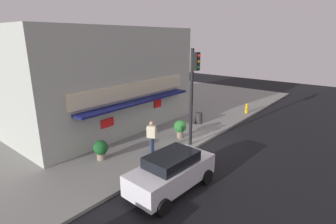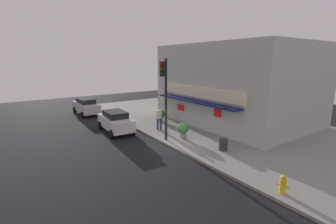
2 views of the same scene
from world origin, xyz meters
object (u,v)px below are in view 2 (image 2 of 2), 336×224
traffic_light (165,89)px  trash_can (223,144)px  fire_hydrant (283,185)px  parked_car_white (116,121)px  potted_plant_by_doorway (161,115)px  potted_plant_by_window (183,129)px  pedestrian (159,117)px  parked_car_silver (86,106)px

traffic_light → trash_can: bearing=27.0°
traffic_light → fire_hydrant: 8.87m
fire_hydrant → parked_car_white: parked_car_white is taller
fire_hydrant → trash_can: fire_hydrant is taller
potted_plant_by_doorway → potted_plant_by_window: 5.12m
pedestrian → potted_plant_by_doorway: bearing=144.7°
trash_can → pedestrian: (-5.90, -0.82, 0.61)m
traffic_light → pedestrian: (-2.30, 1.01, -2.49)m
potted_plant_by_doorway → traffic_light: bearing=-29.7°
pedestrian → parked_car_silver: pedestrian is taller
parked_car_white → parked_car_silver: size_ratio=0.96×
fire_hydrant → potted_plant_by_window: (-7.82, 1.00, 0.28)m
traffic_light → parked_car_white: bearing=-156.4°
trash_can → pedestrian: bearing=-172.1°
potted_plant_by_doorway → parked_car_white: 4.38m
fire_hydrant → potted_plant_by_window: potted_plant_by_window is taller
fire_hydrant → trash_can: size_ratio=1.04×
potted_plant_by_doorway → parked_car_silver: parked_car_silver is taller
pedestrian → parked_car_silver: bearing=-162.9°
parked_car_white → parked_car_silver: parked_car_silver is taller
potted_plant_by_doorway → trash_can: bearing=-5.0°
traffic_light → pedestrian: bearing=156.2°
potted_plant_by_window → parked_car_silver: parked_car_silver is taller
fire_hydrant → trash_can: (-4.71, 1.61, -0.00)m
fire_hydrant → potted_plant_by_doorway: (-12.77, 2.32, 0.19)m
fire_hydrant → potted_plant_by_doorway: potted_plant_by_doorway is taller
traffic_light → potted_plant_by_window: (0.48, 1.22, -2.82)m
parked_car_white → fire_hydrant: bearing=9.3°
parked_car_silver → potted_plant_by_window: bearing=14.2°
fire_hydrant → traffic_light: bearing=-178.5°
trash_can → parked_car_white: (-7.77, -3.66, 0.32)m
trash_can → pedestrian: 5.98m
trash_can → potted_plant_by_doorway: size_ratio=0.76×
trash_can → potted_plant_by_doorway: (-8.06, 0.71, 0.19)m
pedestrian → potted_plant_by_doorway: (-2.16, 1.53, -0.42)m
pedestrian → potted_plant_by_window: (2.78, 0.20, -0.33)m
traffic_light → potted_plant_by_window: bearing=68.3°
fire_hydrant → potted_plant_by_window: size_ratio=0.72×
pedestrian → parked_car_silver: (-9.47, -2.90, -0.29)m
trash_can → parked_car_white: parked_car_white is taller
trash_can → parked_car_white: 8.60m
traffic_light → trash_can: (3.60, 1.84, -3.10)m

